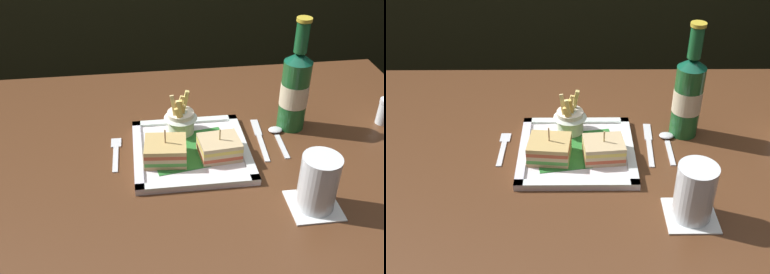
# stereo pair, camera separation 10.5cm
# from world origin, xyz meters

# --- Properties ---
(dining_table) EXTENTS (1.26, 0.85, 0.76)m
(dining_table) POSITION_xyz_m (0.00, 0.00, 0.60)
(dining_table) COLOR #502F1A
(dining_table) RESTS_ON ground_plane
(square_plate) EXTENTS (0.26, 0.26, 0.02)m
(square_plate) POSITION_xyz_m (-0.01, -0.02, 0.76)
(square_plate) COLOR white
(square_plate) RESTS_ON dining_table
(sandwich_half_left) EXTENTS (0.10, 0.09, 0.08)m
(sandwich_half_left) POSITION_xyz_m (-0.07, -0.05, 0.79)
(sandwich_half_left) COLOR tan
(sandwich_half_left) RESTS_ON square_plate
(sandwich_half_right) EXTENTS (0.10, 0.08, 0.07)m
(sandwich_half_right) POSITION_xyz_m (0.05, -0.05, 0.79)
(sandwich_half_right) COLOR tan
(sandwich_half_right) RESTS_ON square_plate
(fries_cup) EXTENTS (0.08, 0.08, 0.11)m
(fries_cup) POSITION_xyz_m (-0.02, 0.06, 0.81)
(fries_cup) COLOR white
(fries_cup) RESTS_ON square_plate
(beer_bottle) EXTENTS (0.07, 0.07, 0.28)m
(beer_bottle) POSITION_xyz_m (0.26, 0.07, 0.86)
(beer_bottle) COLOR #1D5928
(beer_bottle) RESTS_ON dining_table
(drink_coaster) EXTENTS (0.10, 0.10, 0.00)m
(drink_coaster) POSITION_xyz_m (0.21, -0.23, 0.76)
(drink_coaster) COLOR silver
(drink_coaster) RESTS_ON dining_table
(water_glass) EXTENTS (0.08, 0.08, 0.12)m
(water_glass) POSITION_xyz_m (0.21, -0.23, 0.81)
(water_glass) COLOR silver
(water_glass) RESTS_ON dining_table
(fork) EXTENTS (0.02, 0.13, 0.00)m
(fork) POSITION_xyz_m (-0.18, 0.01, 0.76)
(fork) COLOR silver
(fork) RESTS_ON dining_table
(knife) EXTENTS (0.03, 0.18, 0.00)m
(knife) POSITION_xyz_m (0.17, 0.02, 0.76)
(knife) COLOR silver
(knife) RESTS_ON dining_table
(spoon) EXTENTS (0.04, 0.13, 0.01)m
(spoon) POSITION_xyz_m (0.21, 0.03, 0.76)
(spoon) COLOR silver
(spoon) RESTS_ON dining_table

